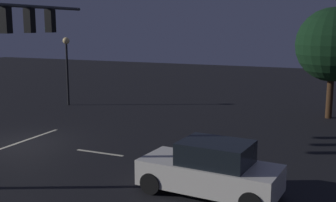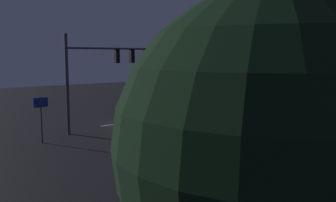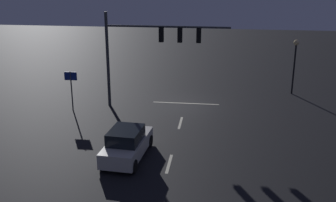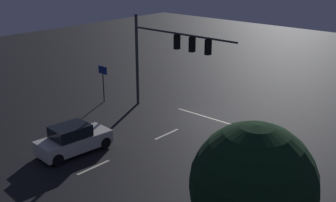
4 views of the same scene
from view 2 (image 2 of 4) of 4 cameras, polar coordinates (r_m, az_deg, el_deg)
ground_plane at (r=29.68m, az=-6.05°, el=-3.42°), size 80.00×80.00×0.00m
traffic_signal_assembly at (r=27.07m, az=-9.39°, el=5.68°), size 8.81×0.47×6.90m
lane_dash_far at (r=26.44m, az=-1.41°, el=-4.68°), size 0.16×2.20×0.01m
lane_dash_mid at (r=22.05m, az=8.04°, el=-7.15°), size 0.16×2.20×0.01m
lane_dash_near at (r=18.59m, az=21.73°, el=-10.32°), size 0.16×2.20×0.01m
stop_bar at (r=29.81m, az=-6.20°, el=-3.37°), size 5.00×0.16×0.01m
car_approaching at (r=20.61m, az=2.58°, el=-5.82°), size 2.21×4.48×1.70m
street_lamp_left_kerb at (r=37.21m, az=1.73°, el=3.64°), size 0.44×0.44×4.42m
route_sign at (r=23.75m, az=-19.29°, el=-1.33°), size 0.90×0.09×2.90m
tree_right_near at (r=5.90m, az=15.40°, el=-6.75°), size 4.84×4.84×6.46m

